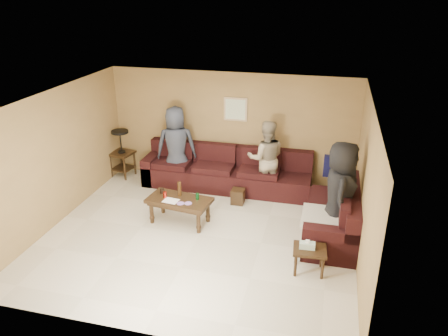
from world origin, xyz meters
name	(u,v)px	position (x,y,z in m)	size (l,w,h in m)	color
room	(197,150)	(0.00, 0.00, 1.66)	(5.60, 5.50, 2.50)	beige
sectional_sofa	(258,188)	(0.81, 1.52, 0.33)	(4.65, 2.90, 0.97)	black
coffee_table	(179,202)	(-0.50, 0.36, 0.42)	(1.26, 0.74, 0.78)	#322010
end_table_left	(122,153)	(-2.52, 2.10, 0.58)	(0.57, 0.57, 1.12)	#322010
side_table_right	(309,251)	(1.99, -0.62, 0.37)	(0.54, 0.46, 0.57)	#322010
waste_bin	(238,196)	(0.41, 1.38, 0.16)	(0.26, 0.26, 0.31)	#322010
wall_art	(235,109)	(0.10, 2.48, 1.70)	(0.52, 0.04, 0.52)	tan
person_left	(176,146)	(-1.13, 2.01, 0.90)	(0.88, 0.57, 1.80)	#323846
person_middle	(266,158)	(0.88, 1.97, 0.83)	(0.80, 0.63, 1.65)	tan
person_right	(340,194)	(2.39, 0.39, 0.93)	(0.91, 0.59, 1.87)	black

